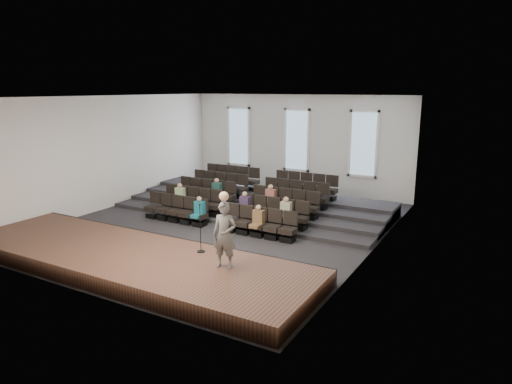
% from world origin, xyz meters
% --- Properties ---
extents(ground, '(14.00, 14.00, 0.00)m').
position_xyz_m(ground, '(0.00, 0.00, 0.00)').
color(ground, black).
rests_on(ground, ground).
extents(ceiling, '(12.00, 14.00, 0.02)m').
position_xyz_m(ceiling, '(0.00, 0.00, 5.01)').
color(ceiling, white).
rests_on(ceiling, ground).
extents(wall_back, '(12.00, 0.04, 5.00)m').
position_xyz_m(wall_back, '(0.00, 7.02, 2.50)').
color(wall_back, silver).
rests_on(wall_back, ground).
extents(wall_front, '(12.00, 0.04, 5.00)m').
position_xyz_m(wall_front, '(0.00, -7.02, 2.50)').
color(wall_front, silver).
rests_on(wall_front, ground).
extents(wall_left, '(0.04, 14.00, 5.00)m').
position_xyz_m(wall_left, '(-6.02, 0.00, 2.50)').
color(wall_left, silver).
rests_on(wall_left, ground).
extents(wall_right, '(0.04, 14.00, 5.00)m').
position_xyz_m(wall_right, '(6.02, 0.00, 2.50)').
color(wall_right, silver).
rests_on(wall_right, ground).
extents(stage, '(11.80, 3.60, 0.50)m').
position_xyz_m(stage, '(0.00, -5.10, 0.25)').
color(stage, '#4D2F21').
rests_on(stage, ground).
extents(stage_lip, '(11.80, 0.06, 0.52)m').
position_xyz_m(stage_lip, '(0.00, -3.33, 0.25)').
color(stage_lip, black).
rests_on(stage_lip, ground).
extents(risers, '(11.80, 4.80, 0.60)m').
position_xyz_m(risers, '(0.00, 3.17, 0.20)').
color(risers, black).
rests_on(risers, ground).
extents(seating_rows, '(6.80, 4.70, 1.67)m').
position_xyz_m(seating_rows, '(-0.00, 1.54, 0.68)').
color(seating_rows, black).
rests_on(seating_rows, ground).
extents(windows, '(8.44, 0.10, 3.24)m').
position_xyz_m(windows, '(0.00, 6.95, 2.70)').
color(windows, white).
rests_on(windows, wall_back).
extents(audience, '(5.45, 2.64, 1.10)m').
position_xyz_m(audience, '(0.28, 0.45, 0.83)').
color(audience, '#18697A').
rests_on(audience, seating_rows).
extents(speaker, '(0.75, 0.57, 1.84)m').
position_xyz_m(speaker, '(3.15, -4.68, 1.42)').
color(speaker, '#52504E').
rests_on(speaker, stage).
extents(mic_stand, '(0.25, 0.25, 1.50)m').
position_xyz_m(mic_stand, '(1.86, -4.03, 0.95)').
color(mic_stand, black).
rests_on(mic_stand, stage).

